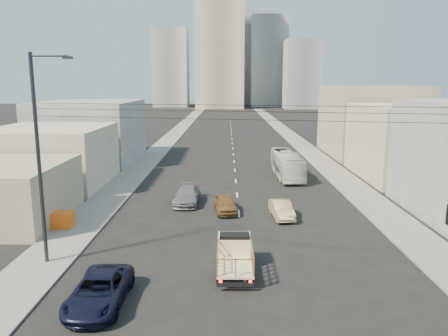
{
  "coord_description": "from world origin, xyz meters",
  "views": [
    {
      "loc": [
        -0.97,
        -19.95,
        10.34
      ],
      "look_at": [
        -1.2,
        15.32,
        3.5
      ],
      "focal_mm": 35.0,
      "sensor_mm": 36.0,
      "label": 1
    }
  ],
  "objects_px": {
    "flatbed_pickup": "(235,253)",
    "sedan_grey": "(187,196)",
    "crate_stack": "(60,220)",
    "sedan_brown": "(225,204)",
    "navy_pickup": "(99,291)",
    "city_bus": "(287,164)",
    "sedan_tan": "(282,209)",
    "streetlamp_left": "(40,155)"
  },
  "relations": [
    {
      "from": "flatbed_pickup",
      "to": "sedan_brown",
      "type": "height_order",
      "value": "flatbed_pickup"
    },
    {
      "from": "sedan_grey",
      "to": "navy_pickup",
      "type": "bearing_deg",
      "value": -96.21
    },
    {
      "from": "city_bus",
      "to": "streetlamp_left",
      "type": "relative_size",
      "value": 0.85
    },
    {
      "from": "sedan_brown",
      "to": "crate_stack",
      "type": "height_order",
      "value": "sedan_brown"
    },
    {
      "from": "sedan_tan",
      "to": "sedan_grey",
      "type": "xyz_separation_m",
      "value": [
        -7.77,
        3.97,
        0.07
      ]
    },
    {
      "from": "flatbed_pickup",
      "to": "sedan_grey",
      "type": "height_order",
      "value": "flatbed_pickup"
    },
    {
      "from": "sedan_grey",
      "to": "sedan_tan",
      "type": "bearing_deg",
      "value": -25.12
    },
    {
      "from": "sedan_tan",
      "to": "streetlamp_left",
      "type": "xyz_separation_m",
      "value": [
        -14.72,
        -8.97,
        5.77
      ]
    },
    {
      "from": "sedan_tan",
      "to": "streetlamp_left",
      "type": "relative_size",
      "value": 0.33
    },
    {
      "from": "flatbed_pickup",
      "to": "navy_pickup",
      "type": "distance_m",
      "value": 7.51
    },
    {
      "from": "sedan_brown",
      "to": "sedan_grey",
      "type": "relative_size",
      "value": 0.82
    },
    {
      "from": "navy_pickup",
      "to": "sedan_grey",
      "type": "bearing_deg",
      "value": 82.04
    },
    {
      "from": "sedan_brown",
      "to": "crate_stack",
      "type": "distance_m",
      "value": 12.67
    },
    {
      "from": "flatbed_pickup",
      "to": "streetlamp_left",
      "type": "relative_size",
      "value": 0.37
    },
    {
      "from": "sedan_grey",
      "to": "streetlamp_left",
      "type": "height_order",
      "value": "streetlamp_left"
    },
    {
      "from": "navy_pickup",
      "to": "crate_stack",
      "type": "relative_size",
      "value": 2.91
    },
    {
      "from": "navy_pickup",
      "to": "city_bus",
      "type": "xyz_separation_m",
      "value": [
        12.78,
        29.11,
        0.7
      ]
    },
    {
      "from": "navy_pickup",
      "to": "crate_stack",
      "type": "height_order",
      "value": "navy_pickup"
    },
    {
      "from": "city_bus",
      "to": "streetlamp_left",
      "type": "xyz_separation_m",
      "value": [
        -17.18,
        -24.23,
        5.01
      ]
    },
    {
      "from": "streetlamp_left",
      "to": "crate_stack",
      "type": "relative_size",
      "value": 6.67
    },
    {
      "from": "flatbed_pickup",
      "to": "streetlamp_left",
      "type": "height_order",
      "value": "streetlamp_left"
    },
    {
      "from": "navy_pickup",
      "to": "sedan_grey",
      "type": "distance_m",
      "value": 18.0
    },
    {
      "from": "sedan_grey",
      "to": "crate_stack",
      "type": "distance_m",
      "value": 10.94
    },
    {
      "from": "crate_stack",
      "to": "sedan_brown",
      "type": "bearing_deg",
      "value": 19.89
    },
    {
      "from": "sedan_brown",
      "to": "sedan_grey",
      "type": "xyz_separation_m",
      "value": [
        -3.36,
        2.49,
        0.03
      ]
    },
    {
      "from": "streetlamp_left",
      "to": "crate_stack",
      "type": "xyz_separation_m",
      "value": [
        -1.61,
        6.14,
        -5.75
      ]
    },
    {
      "from": "sedan_brown",
      "to": "sedan_tan",
      "type": "height_order",
      "value": "sedan_brown"
    },
    {
      "from": "navy_pickup",
      "to": "city_bus",
      "type": "relative_size",
      "value": 0.51
    },
    {
      "from": "crate_stack",
      "to": "sedan_grey",
      "type": "bearing_deg",
      "value": 38.47
    },
    {
      "from": "sedan_grey",
      "to": "crate_stack",
      "type": "xyz_separation_m",
      "value": [
        -8.56,
        -6.8,
        -0.04
      ]
    },
    {
      "from": "crate_stack",
      "to": "city_bus",
      "type": "bearing_deg",
      "value": 43.92
    },
    {
      "from": "sedan_tan",
      "to": "streetlamp_left",
      "type": "distance_m",
      "value": 18.18
    },
    {
      "from": "city_bus",
      "to": "streetlamp_left",
      "type": "height_order",
      "value": "streetlamp_left"
    },
    {
      "from": "sedan_tan",
      "to": "sedan_brown",
      "type": "bearing_deg",
      "value": 156.27
    },
    {
      "from": "sedan_brown",
      "to": "sedan_tan",
      "type": "relative_size",
      "value": 1.03
    },
    {
      "from": "navy_pickup",
      "to": "sedan_grey",
      "type": "xyz_separation_m",
      "value": [
        2.56,
        17.81,
        0.01
      ]
    },
    {
      "from": "flatbed_pickup",
      "to": "streetlamp_left",
      "type": "distance_m",
      "value": 12.15
    },
    {
      "from": "city_bus",
      "to": "sedan_tan",
      "type": "xyz_separation_m",
      "value": [
        -2.46,
        -15.26,
        -0.76
      ]
    },
    {
      "from": "city_bus",
      "to": "sedan_grey",
      "type": "bearing_deg",
      "value": -133.9
    },
    {
      "from": "sedan_grey",
      "to": "streetlamp_left",
      "type": "bearing_deg",
      "value": -116.31
    },
    {
      "from": "flatbed_pickup",
      "to": "city_bus",
      "type": "distance_m",
      "value": 26.08
    },
    {
      "from": "city_bus",
      "to": "sedan_brown",
      "type": "height_order",
      "value": "city_bus"
    }
  ]
}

